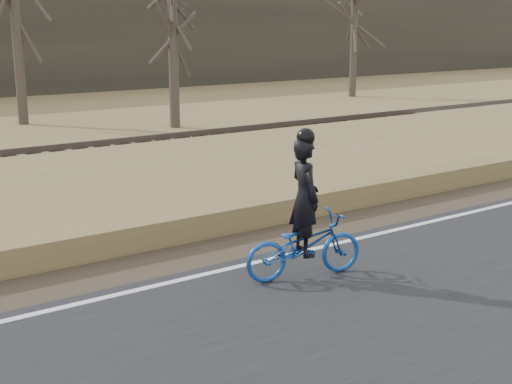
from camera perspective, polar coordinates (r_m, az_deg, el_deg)
cyclist at (r=10.31m, az=3.87°, el=-3.14°), size 1.90×1.02×2.20m
bare_tree_center at (r=27.57m, az=-18.73°, el=13.79°), size 0.36×0.36×8.34m
bare_tree_right at (r=25.55m, az=-6.66°, el=12.08°), size 0.36×0.36×6.21m
bare_tree_far_right at (r=36.46m, az=7.87°, el=12.97°), size 0.36×0.36×6.89m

